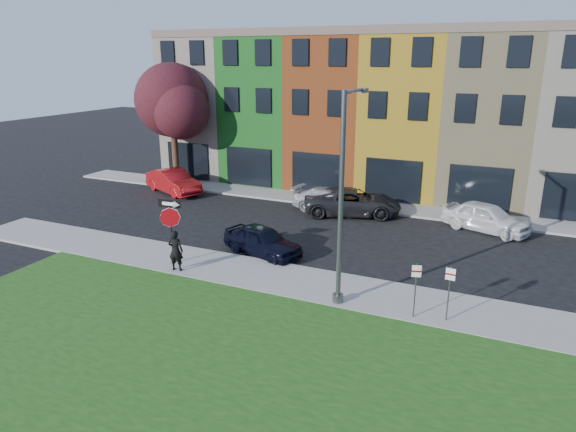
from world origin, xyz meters
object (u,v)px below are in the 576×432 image
at_px(man, 176,251).
at_px(sedan_near, 263,240).
at_px(stop_sign, 170,218).
at_px(street_lamp, 343,200).

distance_m(man, sedan_near, 4.12).
bearing_deg(sedan_near, man, 162.02).
distance_m(stop_sign, man, 1.45).
bearing_deg(street_lamp, stop_sign, 177.78).
relative_size(man, street_lamp, 0.23).
xyz_separation_m(man, street_lamp, (7.16, 0.22, 2.96)).
height_order(stop_sign, man, stop_sign).
relative_size(stop_sign, sedan_near, 0.67).
distance_m(sedan_near, street_lamp, 6.61).
bearing_deg(man, sedan_near, -136.29).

